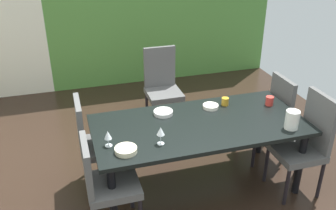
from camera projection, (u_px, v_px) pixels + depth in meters
name	position (u px, v px, depth m)	size (l,w,h in m)	color
ground_plane	(162.00, 197.00, 3.77)	(5.46, 6.09, 0.02)	black
dining_table	(199.00, 130.00, 3.62)	(2.05, 0.97, 0.75)	black
chair_left_far	(94.00, 140.00, 3.70)	(0.44, 0.44, 0.98)	#545453
chair_head_far	(162.00, 84.00, 4.90)	(0.44, 0.45, 1.03)	#545453
chair_left_near	(104.00, 181.00, 3.16)	(0.44, 0.44, 0.92)	#545453
chair_right_near	(306.00, 141.00, 3.65)	(0.44, 0.44, 1.04)	#545453
chair_right_far	(270.00, 114.00, 4.21)	(0.44, 0.44, 0.95)	#545453
wine_glass_front	(108.00, 136.00, 3.18)	(0.07, 0.07, 0.15)	silver
wine_glass_rear	(161.00, 132.00, 3.20)	(0.07, 0.07, 0.16)	silver
serving_bowl_right	(163.00, 113.00, 3.74)	(0.19, 0.19, 0.04)	silver
serving_bowl_east	(211.00, 106.00, 3.86)	(0.16, 0.16, 0.04)	white
serving_bowl_near_window	(126.00, 150.00, 3.13)	(0.19, 0.19, 0.05)	beige
cup_corner	(225.00, 101.00, 3.91)	(0.08, 0.08, 0.08)	#BB8722
cup_left	(269.00, 101.00, 3.91)	(0.08, 0.08, 0.09)	red
pitcher_south	(292.00, 120.00, 3.46)	(0.14, 0.13, 0.18)	white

